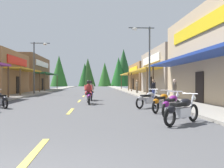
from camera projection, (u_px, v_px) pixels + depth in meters
The scene contains 20 objects.
ground at pixel (87, 92), 35.90m from camera, with size 10.76×96.50×0.10m, color #4C4C4F.
sidewalk_left at pixel (43, 91), 35.44m from camera, with size 2.58×96.50×0.12m, color gray.
sidewalk_right at pixel (131, 91), 36.36m from camera, with size 2.58×96.50×0.12m, color gray.
centerline_dashes at pixel (88, 91), 40.21m from camera, with size 0.16×71.57×0.01m.
storefront_left_far at pixel (20, 74), 40.82m from camera, with size 9.49×13.13×5.84m.
storefront_right_middle at pixel (183, 72), 29.26m from camera, with size 9.81×11.93×5.36m.
storefront_right_far at pixel (157, 77), 42.75m from camera, with size 10.51×11.99×4.72m.
streetlamp_left at pixel (37, 60), 27.13m from camera, with size 2.19×0.30×6.00m.
streetlamp_right at pixel (146, 52), 20.05m from camera, with size 2.19×0.30×6.11m.
motorcycle_parked_right_0 at pixel (182, 110), 8.07m from camera, with size 1.72×1.43×1.04m.
motorcycle_parked_right_1 at pixel (172, 104), 9.99m from camera, with size 1.37×1.77×1.04m.
motorcycle_parked_right_2 at pixel (162, 102), 11.43m from camera, with size 1.44×1.72×1.04m.
motorcycle_parked_right_3 at pixel (148, 99), 13.23m from camera, with size 1.68×1.48×1.04m.
motorcycle_parked_left_3 at pixel (0, 99), 13.17m from camera, with size 1.52×1.65×1.04m.
rider_cruising_lead at pixel (88, 94), 15.58m from camera, with size 0.60×2.14×1.57m.
rider_cruising_trailing at pixel (91, 92), 18.68m from camera, with size 0.60×2.14×1.57m.
pedestrian_by_shop at pixel (153, 88), 20.21m from camera, with size 0.47×0.43×1.66m.
pedestrian_browsing at pixel (137, 86), 29.50m from camera, with size 0.43×0.47×1.72m.
pedestrian_strolling at pixel (175, 89), 16.76m from camera, with size 0.43×0.46×1.66m.
treeline_backdrop at pixel (102, 71), 86.54m from camera, with size 30.11×11.36×13.91m.
Camera 1 is at (1.23, -2.81, 1.42)m, focal length 38.15 mm.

